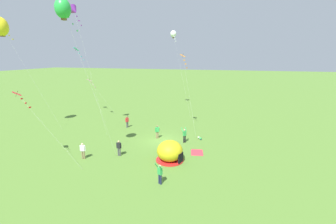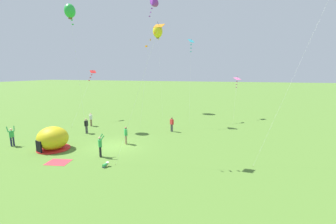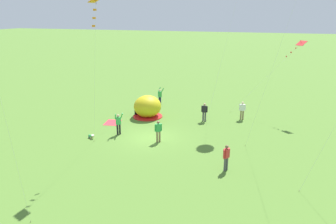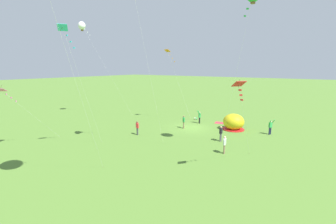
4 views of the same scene
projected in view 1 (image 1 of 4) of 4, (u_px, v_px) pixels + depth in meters
ground_plane at (162, 141)px, 28.17m from camera, size 300.00×300.00×0.00m
popup_tent at (170, 151)px, 22.60m from camera, size 2.81×2.81×2.10m
picnic_blanket at (197, 152)px, 24.68m from camera, size 1.91×1.59×0.01m
toddler_crawling at (200, 138)px, 28.47m from camera, size 0.36×0.55×0.32m
person_strolling at (160, 173)px, 18.39m from camera, size 0.66×0.72×1.89m
person_arms_raised at (185, 135)px, 27.31m from camera, size 0.70×0.70×1.89m
person_center_field at (83, 150)px, 22.96m from camera, size 0.32×0.58×1.72m
person_watching_sky at (119, 147)px, 23.64m from camera, size 0.25×0.59×1.72m
person_far_back at (157, 131)px, 28.74m from camera, size 0.43×0.48×1.72m
person_near_tent at (127, 121)px, 33.11m from camera, size 0.53×0.39×1.72m
kite_cyan at (78, 52)px, 33.42m from camera, size 1.10×4.28×11.61m
kite_purple at (74, 11)px, 27.19m from camera, size 1.43×4.55×16.38m
kite_white at (173, 34)px, 42.18m from camera, size 6.29×5.21×14.98m
kite_yellow at (1, 27)px, 27.74m from camera, size 3.31×6.01×14.98m
kite_red at (20, 97)px, 20.46m from camera, size 1.01×6.45×7.27m
kite_pink at (90, 81)px, 41.54m from camera, size 1.25×5.79×6.37m
kite_green at (63, 8)px, 18.18m from camera, size 3.63×3.04×14.88m
kite_orange at (184, 59)px, 29.71m from camera, size 3.11×2.87×10.64m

